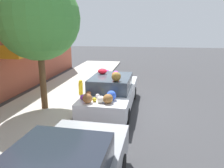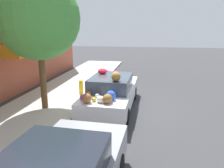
% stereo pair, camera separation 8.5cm
% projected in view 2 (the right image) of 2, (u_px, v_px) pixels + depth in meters
% --- Properties ---
extents(ground_plane, '(60.00, 60.00, 0.00)m').
position_uv_depth(ground_plane, '(110.00, 108.00, 8.90)').
color(ground_plane, '#38383A').
extents(sidewalk_curb, '(24.00, 3.20, 0.11)m').
position_uv_depth(sidewalk_curb, '(48.00, 103.00, 9.33)').
color(sidewalk_curb, '#B2ADA3').
rests_on(sidewalk_curb, ground).
extents(street_tree, '(3.03, 3.03, 4.91)m').
position_uv_depth(street_tree, '(38.00, 19.00, 7.81)').
color(street_tree, brown).
rests_on(street_tree, sidewalk_curb).
extents(fire_hydrant, '(0.20, 0.20, 0.70)m').
position_uv_depth(fire_hydrant, '(81.00, 87.00, 10.33)').
color(fire_hydrant, gold).
rests_on(fire_hydrant, sidewalk_curb).
extents(art_car, '(4.52, 1.77, 1.70)m').
position_uv_depth(art_car, '(112.00, 92.00, 8.66)').
color(art_car, silver).
rests_on(art_car, ground).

